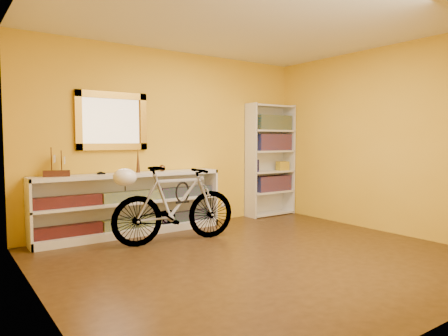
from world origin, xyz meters
TOP-DOWN VIEW (x-y plane):
  - floor at (0.00, 0.00)m, footprint 4.50×4.00m
  - ceiling at (0.00, 0.00)m, footprint 4.50×4.00m
  - back_wall at (0.00, 2.00)m, footprint 4.50×0.01m
  - left_wall at (-2.25, 0.00)m, footprint 0.01×4.00m
  - right_wall at (2.25, 0.00)m, footprint 0.01×4.00m
  - gilt_mirror at (-0.95, 1.97)m, footprint 0.98×0.06m
  - wall_socket at (0.90, 1.99)m, footprint 0.09×0.02m
  - console_unit at (-0.75, 1.81)m, footprint 2.60×0.35m
  - cd_row_lower at (-0.75, 1.79)m, footprint 2.50×0.13m
  - cd_row_upper at (-0.75, 1.79)m, footprint 2.50×0.13m
  - model_ship at (-1.71, 1.81)m, footprint 0.32×0.20m
  - toy_car at (-1.16, 1.81)m, footprint 0.00×0.00m
  - bronze_ornament at (-0.65, 1.81)m, footprint 0.06×0.06m
  - decorative_orb at (-0.29, 1.81)m, footprint 0.09×0.09m
  - bookcase at (1.78, 1.84)m, footprint 0.90×0.30m
  - book_row_a at (1.83, 1.84)m, footprint 0.70×0.22m
  - book_row_b at (1.83, 1.84)m, footprint 0.70×0.22m
  - book_row_c at (1.83, 1.84)m, footprint 0.70×0.22m
  - travel_mug at (1.45, 1.82)m, footprint 0.09×0.09m
  - red_tin at (1.58, 1.87)m, footprint 0.17×0.17m
  - yellow_bag at (2.03, 1.80)m, footprint 0.21×0.16m
  - bicycle at (-0.46, 1.12)m, footprint 0.63×1.69m
  - helmet at (-1.08, 1.20)m, footprint 0.28×0.27m
  - u_lock at (-0.36, 1.11)m, footprint 0.20×0.02m

SIDE VIEW (x-z plane):
  - floor at x=0.00m, z-range -0.01..0.00m
  - cd_row_lower at x=-0.75m, z-range 0.10..0.24m
  - wall_socket at x=0.90m, z-range 0.21..0.29m
  - console_unit at x=-0.75m, z-range 0.00..0.85m
  - bicycle at x=-0.46m, z-range 0.00..0.97m
  - cd_row_upper at x=-0.75m, z-range 0.47..0.60m
  - book_row_a at x=1.83m, z-range 0.42..0.68m
  - u_lock at x=-0.36m, z-range 0.53..0.73m
  - yellow_bag at x=2.03m, z-range 0.77..0.92m
  - toy_car at x=-1.16m, z-range 0.85..0.85m
  - helmet at x=-1.08m, z-range 0.75..0.96m
  - travel_mug at x=1.45m, z-range 0.77..0.97m
  - decorative_orb at x=-0.29m, z-range 0.85..0.94m
  - bookcase at x=1.78m, z-range 0.00..1.90m
  - bronze_ornament at x=-0.65m, z-range 0.85..1.19m
  - model_ship at x=-1.71m, z-range 0.85..1.21m
  - book_row_b at x=1.83m, z-range 1.11..1.40m
  - back_wall at x=0.00m, z-range 0.00..2.60m
  - left_wall at x=-2.25m, z-range 0.00..2.60m
  - right_wall at x=2.25m, z-range 0.00..2.60m
  - gilt_mirror at x=-0.95m, z-range 1.16..1.94m
  - red_tin at x=1.58m, z-range 1.46..1.64m
  - book_row_c at x=1.83m, z-range 1.46..1.71m
  - ceiling at x=0.00m, z-range 2.60..2.61m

